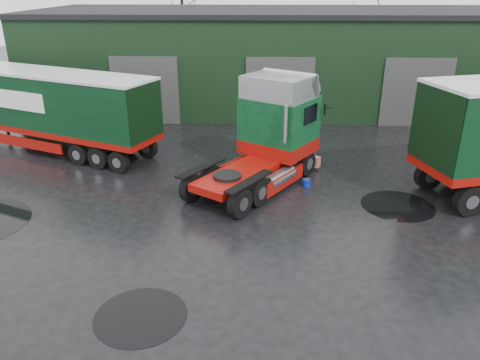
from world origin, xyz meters
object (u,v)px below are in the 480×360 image
Objects in this scene: hero_tractor at (253,137)px; wash_bucket at (306,183)px; trailer_left at (42,110)px; tree_back_b at (363,33)px; tree_back_a at (183,21)px; warehouse at (276,56)px.

wash_bucket is at bearing 38.34° from hero_tractor.
trailer_left is at bearing 161.06° from wash_bucket.
tree_back_b is (9.48, 25.50, 1.51)m from hero_tractor.
hero_tractor is 0.76× the size of tree_back_a.
trailer_left is at bearing -138.23° from warehouse.
tree_back_b is (7.20, 25.32, 3.59)m from wash_bucket.
tree_back_a is 1.27× the size of tree_back_b.
tree_back_b is (20.17, 20.87, 1.73)m from trailer_left.
warehouse is 15.60m from hero_tractor.
tree_back_a is (-8.00, 10.00, 1.59)m from warehouse.
tree_back_a is 16.03m from tree_back_b.
trailer_left is 38.88× the size of wash_bucket.
warehouse is at bearing -51.34° from tree_back_a.
tree_back_a is at bearing 138.28° from hero_tractor.
warehouse is 12.90m from tree_back_a.
trailer_left is 1.37× the size of tree_back_a.
hero_tractor is 11.65m from trailer_left.
tree_back_a is (4.17, 20.87, 2.73)m from trailer_left.
warehouse is 15.64m from wash_bucket.
warehouse reaches higher than wash_bucket.
warehouse is 12.82m from tree_back_b.
hero_tractor is 27.25m from tree_back_b.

